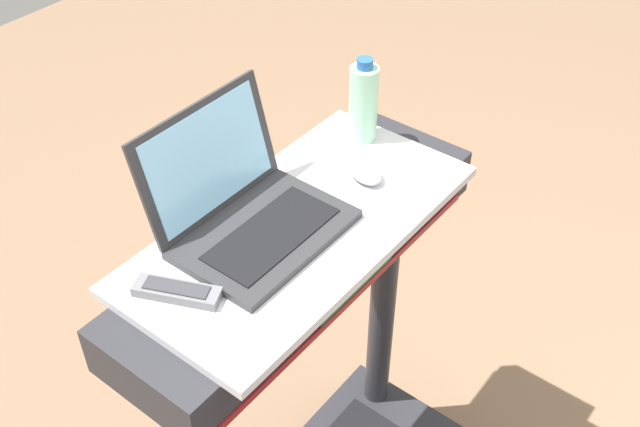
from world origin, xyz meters
The scene contains 5 objects.
desk_board centered at (0.00, 0.70, 1.06)m, with size 0.76×0.38×0.02m, color silver.
laptop centered at (-0.08, 0.77, 1.12)m, with size 0.33×0.29×0.24m.
computer_mouse centered at (0.20, 0.69, 1.09)m, with size 0.06×0.10×0.03m, color #B2B2B7.
water_bottle centered at (0.32, 0.78, 1.17)m, with size 0.07×0.07×0.20m.
tv_remote centered at (-0.29, 0.75, 1.08)m, with size 0.11×0.16×0.02m.
Camera 1 is at (-0.89, -0.04, 2.08)m, focal length 43.05 mm.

